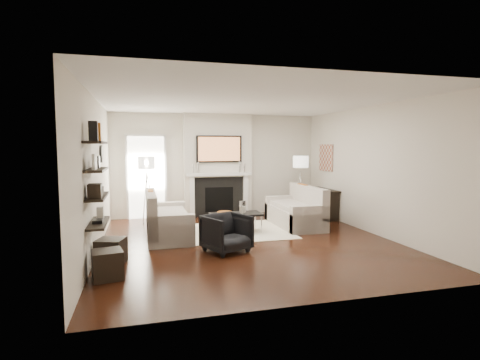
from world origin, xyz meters
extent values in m
plane|color=black|center=(0.00, 0.00, 0.00)|extent=(6.00, 6.00, 0.00)
plane|color=white|center=(0.00, 0.00, 2.70)|extent=(6.00, 6.00, 0.00)
plane|color=silver|center=(0.00, 3.00, 1.35)|extent=(5.50, 0.00, 5.50)
plane|color=silver|center=(0.00, -3.00, 1.35)|extent=(5.50, 0.00, 5.50)
plane|color=silver|center=(-2.75, 0.00, 1.35)|extent=(0.00, 6.00, 6.00)
plane|color=silver|center=(2.75, 0.00, 1.35)|extent=(0.00, 6.00, 6.00)
cube|color=silver|center=(0.00, 2.88, 1.35)|extent=(1.80, 0.25, 2.70)
cube|color=black|center=(0.00, 2.74, 0.52)|extent=(1.30, 0.02, 1.04)
cube|color=black|center=(0.00, 2.73, 0.45)|extent=(0.75, 0.02, 0.65)
cube|color=white|center=(-0.72, 2.71, 0.55)|extent=(0.12, 0.08, 1.10)
cube|color=white|center=(0.72, 2.71, 0.55)|extent=(0.12, 0.08, 1.10)
cube|color=white|center=(0.00, 2.69, 1.12)|extent=(1.70, 0.18, 0.07)
cube|color=black|center=(0.00, 2.71, 1.78)|extent=(1.20, 0.06, 0.70)
cube|color=#BF723F|center=(0.00, 2.68, 1.78)|extent=(1.10, 0.00, 0.62)
cylinder|color=silver|center=(-0.55, 2.70, 1.30)|extent=(0.04, 0.04, 0.30)
cylinder|color=silver|center=(-0.68, 2.70, 1.27)|extent=(0.04, 0.04, 0.24)
cylinder|color=silver|center=(0.55, 2.70, 1.30)|extent=(0.04, 0.04, 0.30)
cylinder|color=silver|center=(0.68, 2.70, 1.27)|extent=(0.04, 0.04, 0.24)
cube|color=white|center=(-1.85, 2.98, 1.05)|extent=(0.90, 0.02, 2.10)
cube|color=white|center=(-2.33, 2.96, 1.05)|extent=(0.06, 0.06, 2.16)
cube|color=white|center=(-1.37, 2.96, 1.05)|extent=(0.06, 0.06, 2.16)
cube|color=white|center=(-1.85, 2.96, 2.13)|extent=(1.02, 0.06, 0.06)
cube|color=#F3E6C7|center=(-0.19, 0.90, 0.01)|extent=(2.60, 2.00, 0.01)
cube|color=#BFB4A7|center=(-1.47, 0.76, 0.21)|extent=(0.85, 1.80, 0.42)
cube|color=#BFB4A7|center=(-1.80, 0.76, 0.53)|extent=(0.18, 1.80, 0.80)
cube|color=#BFB4A7|center=(-1.47, -0.05, 0.30)|extent=(0.85, 0.18, 0.60)
cube|color=#BFB4A7|center=(-1.47, 1.57, 0.30)|extent=(0.85, 0.18, 0.60)
cube|color=#BFB4A7|center=(-1.42, 0.76, 0.47)|extent=(0.63, 1.44, 0.10)
cube|color=#B35D16|center=(-1.80, 1.06, 0.73)|extent=(0.10, 0.42, 0.42)
cube|color=black|center=(-1.80, 0.46, 0.72)|extent=(0.10, 0.40, 0.40)
cube|color=#BFB4A7|center=(1.45, 1.11, 0.21)|extent=(0.85, 1.80, 0.42)
cube|color=#BFB4A7|center=(1.78, 1.11, 0.53)|extent=(0.18, 1.80, 0.80)
cube|color=#BFB4A7|center=(1.45, 0.30, 0.30)|extent=(0.85, 0.18, 0.60)
cube|color=#BFB4A7|center=(1.45, 1.92, 0.30)|extent=(0.85, 0.18, 0.60)
cube|color=#BFB4A7|center=(1.40, 1.11, 0.47)|extent=(0.63, 1.44, 0.10)
cube|color=#B35D16|center=(1.78, 1.41, 0.73)|extent=(0.10, 0.42, 0.42)
cube|color=black|center=(1.78, 0.81, 0.72)|extent=(0.10, 0.40, 0.40)
cube|color=black|center=(-0.04, 0.79, 0.40)|extent=(1.10, 0.55, 0.04)
cylinder|color=silver|center=(-0.54, 0.57, 0.19)|extent=(0.02, 0.02, 0.38)
cylinder|color=silver|center=(0.46, 0.57, 0.19)|extent=(0.02, 0.02, 0.38)
cylinder|color=silver|center=(-0.54, 1.01, 0.19)|extent=(0.02, 0.02, 0.38)
cylinder|color=silver|center=(0.46, 1.01, 0.19)|extent=(0.02, 0.02, 0.38)
cylinder|color=white|center=(0.11, 0.79, 0.56)|extent=(0.14, 0.14, 0.25)
cylinder|color=white|center=(0.11, 0.79, 0.50)|extent=(0.10, 0.10, 0.15)
cylinder|color=#B9661E|center=(-0.29, 0.79, 0.45)|extent=(0.31, 0.31, 0.05)
imported|color=black|center=(-0.56, -0.57, 0.36)|extent=(0.91, 0.88, 0.72)
cylinder|color=silver|center=(-1.85, 2.56, 0.60)|extent=(0.02, 0.02, 1.20)
cylinder|color=white|center=(-1.85, 2.56, 1.45)|extent=(0.40, 0.40, 0.30)
cylinder|color=silver|center=(-1.74, 2.56, 0.60)|extent=(0.25, 0.02, 1.23)
cylinder|color=silver|center=(-1.91, 2.65, 0.60)|extent=(0.14, 0.22, 1.23)
cylinder|color=silver|center=(-1.91, 2.46, 0.60)|extent=(0.14, 0.22, 1.23)
cylinder|color=silver|center=(2.05, 2.14, 0.60)|extent=(0.02, 0.02, 1.20)
cylinder|color=white|center=(2.05, 2.14, 1.45)|extent=(0.40, 0.40, 0.30)
cylinder|color=silver|center=(2.16, 2.14, 0.60)|extent=(0.25, 0.02, 1.23)
cylinder|color=silver|center=(2.00, 2.23, 0.60)|extent=(0.14, 0.22, 1.23)
cylinder|color=silver|center=(1.99, 2.04, 0.60)|extent=(0.14, 0.22, 1.23)
cube|color=black|center=(2.57, 1.86, 0.73)|extent=(0.35, 1.20, 0.04)
cube|color=black|center=(2.57, 1.31, 0.35)|extent=(0.30, 0.04, 0.71)
cube|color=black|center=(2.57, 2.41, 0.35)|extent=(0.30, 0.04, 0.71)
cube|color=#AC7256|center=(2.73, 2.05, 1.55)|extent=(0.03, 0.70, 0.70)
cube|color=black|center=(-2.62, -1.00, 0.70)|extent=(0.25, 1.00, 0.03)
cube|color=black|center=(-2.62, -1.00, 1.10)|extent=(0.25, 1.00, 0.04)
cube|color=black|center=(-2.62, -1.00, 1.50)|extent=(0.25, 1.00, 0.04)
cube|color=black|center=(-2.62, -1.00, 1.90)|extent=(0.25, 1.00, 0.04)
cube|color=black|center=(-2.62, -1.25, 2.06)|extent=(0.12, 0.10, 0.28)
cube|color=#B35D16|center=(-2.62, -0.86, 2.06)|extent=(0.12, 0.10, 0.28)
cube|color=white|center=(-2.62, -1.22, 1.63)|extent=(0.04, 0.30, 0.22)
cube|color=black|center=(-2.62, -0.74, 1.61)|extent=(0.04, 0.22, 0.18)
cube|color=black|center=(-2.62, -1.28, 1.22)|extent=(0.18, 0.25, 0.20)
cube|color=black|center=(-2.62, -0.84, 1.18)|extent=(0.15, 0.12, 0.12)
cube|color=black|center=(-2.62, -1.06, 0.74)|extent=(0.14, 0.20, 0.05)
cube|color=white|center=(-2.62, -0.70, 0.81)|extent=(0.10, 0.10, 0.18)
cylinder|color=black|center=(-2.73, 0.90, 1.70)|extent=(0.04, 0.34, 0.34)
cylinder|color=white|center=(-2.71, 0.90, 1.70)|extent=(0.01, 0.29, 0.29)
cube|color=black|center=(-2.47, -0.79, 0.20)|extent=(0.50, 0.50, 0.40)
cube|color=black|center=(-2.47, -1.47, 0.20)|extent=(0.47, 0.47, 0.40)
camera|label=1|loc=(-1.99, -6.87, 1.84)|focal=28.00mm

